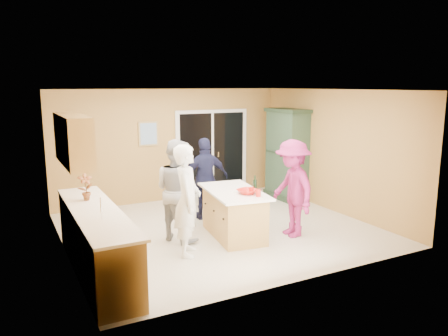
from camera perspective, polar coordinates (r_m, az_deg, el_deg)
name	(u,v)px	position (r m, az deg, el deg)	size (l,w,h in m)	color
floor	(219,229)	(8.35, -0.60, -7.98)	(5.50, 5.50, 0.00)	beige
ceiling	(219,90)	(7.90, -0.64, 10.16)	(5.50, 5.00, 0.10)	silver
wall_back	(171,145)	(10.29, -6.92, 2.98)	(5.50, 0.10, 2.60)	tan
wall_front	(303,190)	(5.95, 10.31, -2.89)	(5.50, 0.10, 2.60)	tan
wall_left	(62,176)	(7.24, -20.45, -0.95)	(0.10, 5.00, 2.60)	tan
wall_right	(335,151)	(9.57, 14.25, 2.13)	(0.10, 5.00, 2.60)	tan
left_cabinet_run	(98,245)	(6.50, -16.10, -9.67)	(0.65, 3.05, 1.24)	tan
upper_cabinets	(73,140)	(6.97, -19.13, 3.50)	(0.35, 1.60, 0.75)	tan
sliding_door	(212,153)	(10.70, -1.55, 2.01)	(1.90, 0.07, 2.10)	silver
framed_picture	(148,134)	(10.06, -9.85, 4.44)	(0.46, 0.04, 0.56)	#A18650
kitchen_island	(234,215)	(7.88, 1.29, -6.12)	(1.09, 1.71, 0.85)	tan
green_hutch	(287,155)	(10.49, 8.24, 1.67)	(0.61, 1.17, 2.14)	#1F3322
woman_white	(187,200)	(6.93, -4.81, -4.24)	(0.65, 0.43, 1.79)	white
woman_grey	(177,190)	(7.62, -6.11, -2.89)	(0.87, 0.68, 1.78)	#AAAAAD
woman_navy	(206,179)	(8.82, -2.41, -1.39)	(0.97, 0.40, 1.66)	#191A37
woman_magenta	(292,188)	(7.88, 8.92, -2.65)	(1.13, 0.65, 1.75)	#95205B
serving_bowl	(247,192)	(7.52, 3.07, -3.08)	(0.33, 0.33, 0.08)	red
tulip_vase	(86,187)	(7.02, -17.63, -2.36)	(0.23, 0.15, 0.43)	#B51215
tumbler_near	(251,190)	(7.52, 3.59, -2.94)	(0.08, 0.08, 0.12)	red
tumbler_far	(258,193)	(7.35, 4.50, -3.28)	(0.08, 0.08, 0.12)	red
wine_bottle	(255,185)	(7.65, 4.05, -2.29)	(0.07, 0.07, 0.29)	black
white_plate	(237,191)	(7.68, 1.67, -3.03)	(0.23, 0.23, 0.02)	white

